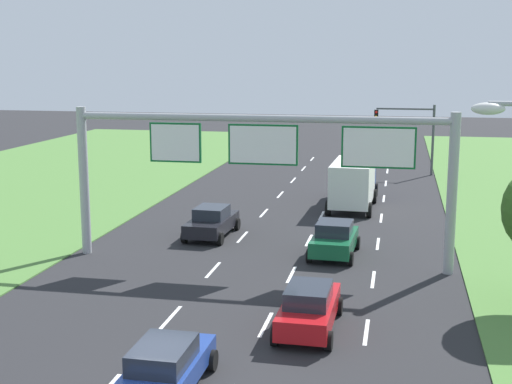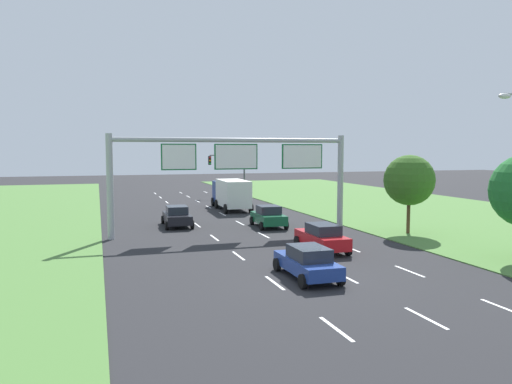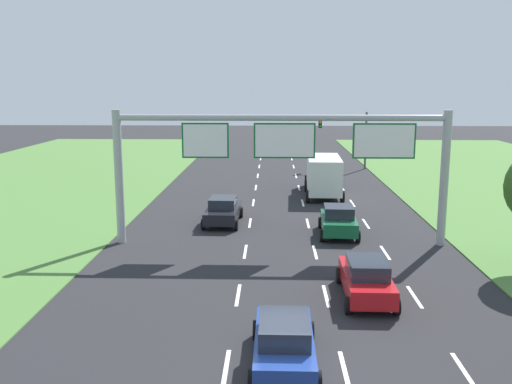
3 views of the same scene
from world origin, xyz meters
The scene contains 11 objects.
ground_plane centered at (0.00, 0.00, 0.00)m, with size 200.00×200.00×0.00m, color #262628.
lane_dashes_inner_left centered at (-1.75, 15.00, 0.00)m, with size 0.14×68.40×0.01m.
lane_dashes_inner_right centered at (1.75, 15.00, 0.00)m, with size 0.14×68.40×0.01m.
lane_dashes_slip centered at (5.25, 15.00, 0.00)m, with size 0.14×68.40×0.01m.
car_near_red centered at (3.29, 5.82, 0.81)m, with size 2.04×4.44×1.61m.
car_lead_silver centered at (3.28, 15.37, 0.82)m, with size 2.27×4.09×1.65m.
car_mid_lane centered at (-0.03, 0.31, 0.77)m, with size 2.02×4.38×1.51m.
car_far_ahead centered at (-3.37, 17.88, 0.79)m, with size 2.25×4.45×1.58m.
box_truck centered at (3.42, 27.21, 1.64)m, with size 2.86×7.88×2.97m.
sign_gantry centered at (0.29, 13.50, 4.93)m, with size 17.24×0.44×7.00m.
traffic_light_mast centered at (6.80, 40.60, 3.87)m, with size 4.76×0.49×5.60m.
Camera 3 is at (-0.40, -15.54, 8.29)m, focal length 40.00 mm.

